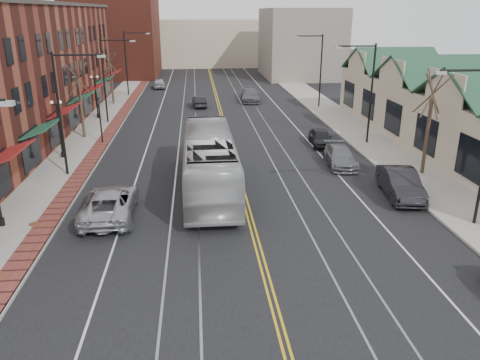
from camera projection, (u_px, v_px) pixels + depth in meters
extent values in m
plane|color=black|center=(274.00, 306.00, 17.70)|extent=(160.00, 160.00, 0.00)
cube|color=gray|center=(74.00, 158.00, 35.33)|extent=(4.00, 120.00, 0.15)
cube|color=gray|center=(381.00, 149.00, 37.46)|extent=(4.00, 120.00, 0.15)
cube|color=maroon|center=(1.00, 74.00, 39.42)|extent=(10.00, 50.00, 11.00)
cube|color=#C4B097|center=(457.00, 121.00, 37.24)|extent=(8.00, 36.00, 4.60)
cube|color=maroon|center=(115.00, 33.00, 79.44)|extent=(14.00, 18.00, 14.00)
cube|color=#C4B097|center=(207.00, 42.00, 95.75)|extent=(22.00, 14.00, 9.00)
cube|color=slate|center=(300.00, 43.00, 78.02)|extent=(12.00, 16.00, 11.00)
cube|color=#999999|center=(6.00, 103.00, 14.27)|extent=(0.50, 0.25, 0.15)
cylinder|color=black|center=(60.00, 116.00, 30.24)|extent=(0.16, 0.16, 8.00)
cylinder|color=black|center=(77.00, 55.00, 29.09)|extent=(3.00, 0.12, 0.12)
cube|color=#999999|center=(101.00, 56.00, 29.25)|extent=(0.50, 0.25, 0.15)
cylinder|color=black|center=(104.00, 81.00, 45.23)|extent=(0.16, 0.16, 8.00)
cylinder|color=black|center=(116.00, 40.00, 44.07)|extent=(3.00, 0.12, 0.12)
cube|color=#999999|center=(132.00, 41.00, 44.23)|extent=(0.50, 0.25, 0.15)
cylinder|color=black|center=(126.00, 64.00, 60.21)|extent=(0.16, 0.16, 8.00)
cylinder|color=black|center=(136.00, 33.00, 59.05)|extent=(3.00, 0.12, 0.12)
cube|color=#999999|center=(148.00, 34.00, 59.21)|extent=(0.50, 0.25, 0.15)
cylinder|color=black|center=(472.00, 70.00, 21.50)|extent=(3.00, 0.12, 0.12)
cube|color=#999999|center=(440.00, 73.00, 21.40)|extent=(0.50, 0.25, 0.15)
cylinder|color=black|center=(371.00, 94.00, 37.91)|extent=(0.16, 0.16, 8.00)
cylinder|color=black|center=(357.00, 46.00, 36.48)|extent=(3.00, 0.12, 0.12)
cube|color=#999999|center=(338.00, 47.00, 36.38)|extent=(0.50, 0.25, 0.15)
cylinder|color=black|center=(321.00, 71.00, 52.89)|extent=(0.16, 0.16, 8.00)
cylinder|color=black|center=(309.00, 36.00, 51.46)|extent=(3.00, 0.12, 0.12)
cube|color=#999999|center=(296.00, 37.00, 51.36)|extent=(0.50, 0.25, 0.15)
cylinder|color=black|center=(2.00, 222.00, 23.93)|extent=(0.28, 0.28, 0.40)
cylinder|color=black|center=(63.00, 155.00, 35.17)|extent=(0.28, 0.28, 0.40)
cylinder|color=black|center=(60.00, 131.00, 34.55)|extent=(0.14, 0.14, 4.00)
cube|color=black|center=(56.00, 104.00, 33.87)|extent=(0.60, 0.06, 0.06)
sphere|color=white|center=(52.00, 102.00, 33.80)|extent=(0.24, 0.24, 0.24)
sphere|color=white|center=(60.00, 102.00, 33.85)|extent=(0.24, 0.24, 0.24)
cylinder|color=black|center=(98.00, 116.00, 48.27)|extent=(0.28, 0.28, 0.40)
cylinder|color=black|center=(96.00, 98.00, 47.66)|extent=(0.14, 0.14, 4.00)
cube|color=black|center=(94.00, 78.00, 46.98)|extent=(0.60, 0.06, 0.06)
sphere|color=white|center=(91.00, 77.00, 46.90)|extent=(0.24, 0.24, 0.24)
sphere|color=white|center=(97.00, 77.00, 46.96)|extent=(0.24, 0.24, 0.24)
cylinder|color=#382B21|center=(81.00, 109.00, 40.05)|extent=(0.24, 0.24, 4.90)
cylinder|color=#382B21|center=(78.00, 79.00, 39.18)|extent=(0.58, 1.37, 2.90)
cylinder|color=#382B21|center=(78.00, 79.00, 39.18)|extent=(1.60, 0.66, 2.78)
cylinder|color=#382B21|center=(78.00, 79.00, 39.18)|extent=(0.53, 1.23, 2.96)
cylinder|color=#382B21|center=(78.00, 79.00, 39.18)|extent=(1.69, 1.03, 2.64)
cylinder|color=#382B21|center=(78.00, 79.00, 39.18)|extent=(1.78, 1.29, 2.48)
cylinder|color=#382B21|center=(112.00, 84.00, 55.09)|extent=(0.24, 0.24, 4.55)
cylinder|color=#382B21|center=(110.00, 63.00, 54.28)|extent=(0.55, 1.28, 2.69)
cylinder|color=#382B21|center=(110.00, 63.00, 54.28)|extent=(1.49, 0.62, 2.58)
cylinder|color=#382B21|center=(110.00, 63.00, 54.28)|extent=(0.50, 1.15, 2.75)
cylinder|color=#382B21|center=(110.00, 63.00, 54.28)|extent=(1.57, 0.97, 2.45)
cylinder|color=#382B21|center=(110.00, 63.00, 54.28)|extent=(1.66, 1.20, 2.30)
cylinder|color=#382B21|center=(427.00, 135.00, 30.97)|extent=(0.24, 0.24, 5.25)
cylinder|color=#382B21|center=(433.00, 94.00, 30.05)|extent=(0.61, 1.46, 3.10)
cylinder|color=#382B21|center=(433.00, 94.00, 30.05)|extent=(1.70, 0.70, 2.97)
cylinder|color=#382B21|center=(433.00, 94.00, 30.05)|extent=(0.56, 1.31, 3.17)
cylinder|color=#382B21|center=(433.00, 94.00, 30.05)|extent=(1.80, 1.10, 2.82)
cylinder|color=#382B21|center=(433.00, 94.00, 30.05)|extent=(1.90, 1.37, 2.65)
cylinder|color=#592D19|center=(35.00, 224.00, 24.14)|extent=(0.60, 0.60, 0.02)
cylinder|color=black|center=(101.00, 124.00, 38.63)|extent=(0.12, 0.12, 3.20)
imported|color=black|center=(99.00, 103.00, 38.04)|extent=(0.18, 0.15, 0.90)
imported|color=#B7B6B9|center=(209.00, 162.00, 28.65)|extent=(3.10, 12.98, 3.61)
imported|color=#A5A6AC|center=(110.00, 203.00, 25.10)|extent=(2.82, 5.86, 1.61)
imported|color=black|center=(400.00, 183.00, 27.85)|extent=(2.41, 5.27, 1.67)
imported|color=slate|center=(340.00, 157.00, 33.55)|extent=(2.30, 4.84, 1.36)
imported|color=black|center=(321.00, 137.00, 38.63)|extent=(1.91, 4.11, 1.36)
imported|color=black|center=(199.00, 102.00, 54.25)|extent=(1.72, 3.99, 1.28)
imported|color=#58585F|center=(250.00, 95.00, 57.63)|extent=(2.54, 5.55, 1.57)
imported|color=#A2A4A9|center=(159.00, 83.00, 67.59)|extent=(2.03, 4.35, 1.44)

